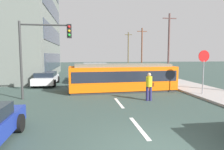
{
  "coord_description": "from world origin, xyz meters",
  "views": [
    {
      "loc": [
        -2.13,
        -5.16,
        2.73
      ],
      "look_at": [
        0.17,
        9.59,
        1.24
      ],
      "focal_mm": 32.63,
      "sensor_mm": 36.0,
      "label": 1
    }
  ],
  "objects": [
    {
      "name": "lane_stripe_4",
      "position": [
        0.0,
        21.81,
        0.01
      ],
      "size": [
        0.16,
        2.4,
        0.01
      ],
      "primitive_type": "cube",
      "color": "silver",
      "rests_on": "ground"
    },
    {
      "name": "utility_pole_far",
      "position": [
        9.02,
        30.98,
        3.95
      ],
      "size": [
        1.8,
        0.24,
        7.54
      ],
      "color": "brown",
      "rests_on": "ground"
    },
    {
      "name": "lane_stripe_3",
      "position": [
        0.0,
        15.81,
        0.01
      ],
      "size": [
        0.16,
        2.4,
        0.01
      ],
      "primitive_type": "cube",
      "color": "silver",
      "rests_on": "ground"
    },
    {
      "name": "pedestrian_crossing",
      "position": [
        1.88,
        6.3,
        0.94
      ],
      "size": [
        0.5,
        0.36,
        1.67
      ],
      "color": "navy",
      "rests_on": "ground"
    },
    {
      "name": "streetcar_tram",
      "position": [
        0.97,
        9.81,
        1.06
      ],
      "size": [
        7.95,
        2.82,
        2.05
      ],
      "color": "#F45F09",
      "rests_on": "ground"
    },
    {
      "name": "lane_stripe_1",
      "position": [
        0.0,
        2.0,
        0.01
      ],
      "size": [
        0.16,
        2.4,
        0.01
      ],
      "primitive_type": "cube",
      "color": "silver",
      "rests_on": "ground"
    },
    {
      "name": "parked_sedan_mid",
      "position": [
        -5.19,
        13.77,
        0.62
      ],
      "size": [
        2.0,
        4.51,
        1.19
      ],
      "color": "silver",
      "rests_on": "ground"
    },
    {
      "name": "utility_pole_distant",
      "position": [
        9.48,
        43.63,
        4.26
      ],
      "size": [
        1.8,
        0.24,
        8.15
      ],
      "color": "brown",
      "rests_on": "ground"
    },
    {
      "name": "utility_pole_mid",
      "position": [
        9.13,
        19.75,
        4.14
      ],
      "size": [
        1.8,
        0.24,
        7.92
      ],
      "color": "brown",
      "rests_on": "ground"
    },
    {
      "name": "city_bus",
      "position": [
        -0.55,
        14.98,
        1.04
      ],
      "size": [
        2.57,
        5.03,
        1.83
      ],
      "color": "#AEAFC3",
      "rests_on": "ground"
    },
    {
      "name": "lane_stripe_2",
      "position": [
        0.0,
        6.0,
        0.01
      ],
      "size": [
        0.16,
        2.4,
        0.01
      ],
      "primitive_type": "cube",
      "color": "silver",
      "rests_on": "ground"
    },
    {
      "name": "stop_sign",
      "position": [
        5.87,
        7.11,
        2.19
      ],
      "size": [
        0.76,
        0.07,
        2.88
      ],
      "color": "gray",
      "rests_on": "sidewalk_curb_right"
    },
    {
      "name": "ground_plane",
      "position": [
        0.0,
        10.0,
        0.0
      ],
      "size": [
        120.0,
        120.0,
        0.0
      ],
      "primitive_type": "plane",
      "color": "#344640"
    },
    {
      "name": "traffic_light_mast",
      "position": [
        -4.41,
        7.85,
        3.35
      ],
      "size": [
        3.11,
        0.33,
        4.73
      ],
      "color": "#333333",
      "rests_on": "ground"
    }
  ]
}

